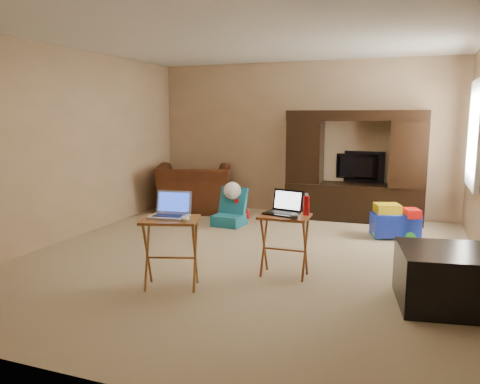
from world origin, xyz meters
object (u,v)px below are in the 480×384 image
at_px(child_rocker, 229,207).
at_px(laptop_left, 169,205).
at_px(ottoman, 446,278).
at_px(mouse_right, 295,216).
at_px(television, 356,167).
at_px(recliner, 194,188).
at_px(tray_table_right, 284,246).
at_px(tray_table_left, 171,253).
at_px(push_toy, 395,221).
at_px(plush_toy, 239,209).
at_px(laptop_right, 282,203).
at_px(water_bottle, 306,205).
at_px(entertainment_center, 354,166).
at_px(mouse_left, 185,219).

bearing_deg(child_rocker, laptop_left, -75.34).
height_order(ottoman, mouse_right, mouse_right).
xyz_separation_m(television, child_rocker, (-1.68, -1.25, -0.53)).
height_order(recliner, tray_table_right, recliner).
xyz_separation_m(tray_table_left, tray_table_right, (0.92, 0.69, -0.02)).
relative_size(push_toy, laptop_left, 1.76).
bearing_deg(child_rocker, tray_table_right, -48.49).
bearing_deg(plush_toy, recliner, 152.34).
relative_size(television, recliner, 0.71).
distance_m(ottoman, laptop_left, 2.55).
height_order(laptop_right, mouse_right, laptop_right).
height_order(television, laptop_right, television).
bearing_deg(television, ottoman, 114.90).
bearing_deg(water_bottle, mouse_right, -109.29).
xyz_separation_m(entertainment_center, laptop_left, (-1.27, -3.59, -0.06)).
distance_m(entertainment_center, recliner, 2.68).
bearing_deg(mouse_right, tray_table_right, 137.29).
relative_size(push_toy, ottoman, 0.81).
xyz_separation_m(laptop_left, laptop_right, (0.91, 0.68, -0.04)).
bearing_deg(ottoman, plush_toy, 139.94).
distance_m(child_rocker, ottoman, 3.56).
bearing_deg(recliner, laptop_right, 108.53).
relative_size(entertainment_center, plush_toy, 4.82).
relative_size(recliner, water_bottle, 6.25).
xyz_separation_m(plush_toy, push_toy, (2.28, -0.10, 0.02)).
height_order(entertainment_center, television, entertainment_center).
bearing_deg(ottoman, laptop_right, 170.07).
bearing_deg(ottoman, recliner, 142.90).
height_order(laptop_left, water_bottle, laptop_left).
bearing_deg(mouse_right, child_rocker, 126.80).
distance_m(entertainment_center, water_bottle, 2.85).
bearing_deg(water_bottle, laptop_left, -147.15).
xyz_separation_m(child_rocker, laptop_right, (1.32, -1.85, 0.47)).
bearing_deg(plush_toy, laptop_left, -83.12).
xyz_separation_m(push_toy, tray_table_right, (-1.00, -1.99, 0.08)).
height_order(television, water_bottle, television).
distance_m(laptop_right, water_bottle, 0.25).
height_order(entertainment_center, water_bottle, entertainment_center).
distance_m(plush_toy, laptop_right, 2.48).
relative_size(ottoman, tray_table_left, 1.14).
xyz_separation_m(entertainment_center, tray_table_left, (-1.24, -3.62, -0.52)).
bearing_deg(laptop_left, child_rocker, 91.21).
bearing_deg(mouse_left, tray_table_left, 159.78).
bearing_deg(tray_table_left, child_rocker, 82.32).
height_order(child_rocker, water_bottle, water_bottle).
bearing_deg(recliner, ottoman, 120.50).
bearing_deg(mouse_left, water_bottle, 42.15).
bearing_deg(water_bottle, tray_table_left, -145.41).
distance_m(tray_table_left, laptop_right, 1.21).
distance_m(push_toy, water_bottle, 2.13).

